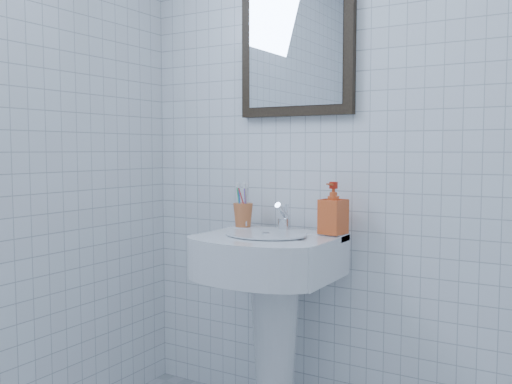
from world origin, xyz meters
The scene contains 6 objects.
wall_back centered at (0.00, 1.20, 1.25)m, with size 2.20×0.02×2.50m, color white.
washbasin centered at (-0.38, 0.98, 0.53)m, with size 0.51×0.37×0.79m.
faucet centered at (-0.38, 1.08, 0.83)m, with size 0.05×0.10×0.12m.
toothbrush_cup centered at (-0.57, 1.09, 0.83)m, with size 0.08×0.08×0.10m, color #CC6736, non-canonical shape.
soap_dispenser centered at (-0.17, 1.09, 0.88)m, with size 0.09×0.09×0.20m, color #C34513.
wall_mirror centered at (-0.38, 1.18, 1.55)m, with size 0.50×0.04×0.62m.
Camera 1 is at (0.68, -0.92, 1.10)m, focal length 40.00 mm.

